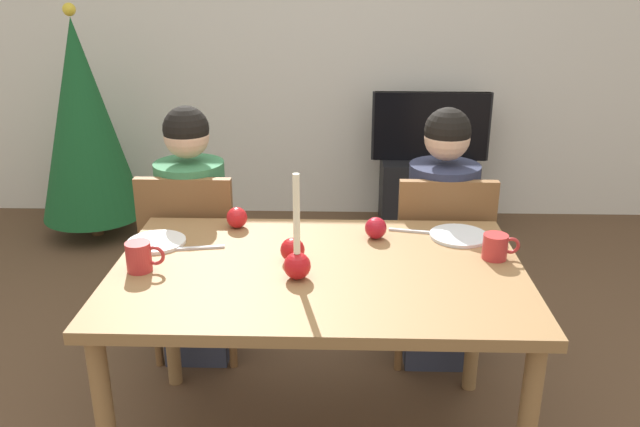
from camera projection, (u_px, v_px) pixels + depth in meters
The scene contains 19 objects.
back_wall at pixel (331, 31), 4.46m from camera, with size 6.40×0.10×2.60m, color silver.
dining_table at pixel (318, 289), 2.25m from camera, with size 1.40×0.90×0.75m.
chair_left at pixel (194, 255), 2.89m from camera, with size 0.40×0.40×0.90m.
chair_right at pixel (440, 258), 2.86m from camera, with size 0.40×0.40×0.90m.
person_left_child at pixel (194, 240), 2.90m from camera, with size 0.30×0.30×1.17m.
person_right_child at pixel (440, 243), 2.87m from camera, with size 0.30×0.30×1.17m.
tv_stand at pixel (427, 193), 4.53m from camera, with size 0.64×0.40×0.48m, color black.
tv at pixel (431, 126), 4.37m from camera, with size 0.79×0.05×0.46m.
christmas_tree at pixel (84, 121), 4.19m from camera, with size 0.66×0.66×1.51m.
candle_centerpiece at pixel (297, 258), 2.12m from camera, with size 0.09×0.09×0.36m.
plate_left at pixel (156, 242), 2.41m from camera, with size 0.21×0.21×0.01m, color white.
plate_right at pixel (459, 236), 2.47m from camera, with size 0.22×0.22×0.01m, color silver.
mug_left at pixel (140, 257), 2.18m from camera, with size 0.13×0.08×0.10m.
mug_right at pixel (496, 247), 2.27m from camera, with size 0.13×0.09×0.09m.
fork_left at pixel (200, 248), 2.37m from camera, with size 0.18×0.01×0.01m, color silver.
fork_right at pixel (412, 231), 2.52m from camera, with size 0.18×0.01×0.01m, color silver.
apple_near_candle at pixel (293, 250), 2.25m from camera, with size 0.08×0.08×0.08m, color #B11316.
apple_by_left_plate at pixel (376, 228), 2.45m from camera, with size 0.08×0.08×0.08m, color #AB1522.
apple_by_right_mug at pixel (237, 218), 2.55m from camera, with size 0.08×0.08×0.08m, color red.
Camera 1 is at (0.07, -2.01, 1.71)m, focal length 36.67 mm.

